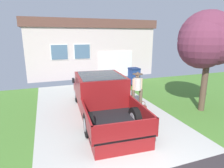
% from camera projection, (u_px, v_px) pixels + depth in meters
% --- Properties ---
extents(pickup_truck, '(2.25, 5.58, 1.60)m').
position_uv_depth(pickup_truck, '(101.00, 96.00, 7.85)').
color(pickup_truck, maroon).
rests_on(pickup_truck, ground).
extents(person_with_hat, '(0.52, 0.45, 1.69)m').
position_uv_depth(person_with_hat, '(137.00, 88.00, 8.11)').
color(person_with_hat, brown).
rests_on(person_with_hat, ground).
extents(handbag, '(0.36, 0.20, 0.45)m').
position_uv_depth(handbag, '(142.00, 108.00, 8.09)').
color(handbag, brown).
rests_on(handbag, ground).
extents(house_with_garage, '(10.11, 5.34, 4.35)m').
position_uv_depth(house_with_garage, '(88.00, 47.00, 16.23)').
color(house_with_garage, beige).
rests_on(house_with_garage, ground).
extents(front_yard_tree, '(2.52, 2.52, 4.20)m').
position_uv_depth(front_yard_tree, '(207.00, 41.00, 7.67)').
color(front_yard_tree, brown).
rests_on(front_yard_tree, ground).
extents(wheeled_trash_bin, '(0.60, 0.72, 1.14)m').
position_uv_depth(wheeled_trash_bin, '(134.00, 76.00, 12.28)').
color(wheeled_trash_bin, navy).
rests_on(wheeled_trash_bin, ground).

